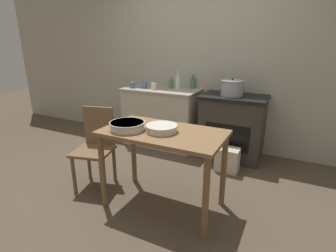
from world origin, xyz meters
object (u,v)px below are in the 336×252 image
at_px(mixing_bowl_small, 162,128).
at_px(stock_pot, 232,88).
at_px(bottle_left, 178,82).
at_px(chair, 96,145).
at_px(cup_center_right, 154,86).
at_px(flour_sack, 227,160).
at_px(stove, 232,127).
at_px(mixing_bowl_large, 127,125).
at_px(bottle_mid_left, 171,84).
at_px(work_table, 163,144).
at_px(bottle_far_left, 193,83).
at_px(cup_center, 133,85).
at_px(cup_center_left, 145,85).

bearing_deg(mixing_bowl_small, stock_pot, 79.20).
distance_m(stock_pot, bottle_left, 0.83).
bearing_deg(chair, mixing_bowl_small, -18.58).
xyz_separation_m(bottle_left, cup_center_right, (-0.33, -0.16, -0.06)).
distance_m(flour_sack, cup_center_right, 1.54).
height_order(stove, mixing_bowl_small, stove).
bearing_deg(mixing_bowl_large, bottle_mid_left, 102.52).
bearing_deg(flour_sack, work_table, -111.05).
distance_m(work_table, cup_center_right, 1.65).
bearing_deg(bottle_far_left, bottle_mid_left, -163.60).
height_order(stove, flour_sack, stove).
height_order(flour_sack, cup_center, cup_center).
relative_size(cup_center_left, cup_center_right, 0.99).
bearing_deg(bottle_far_left, chair, -106.91).
distance_m(mixing_bowl_small, cup_center_right, 1.65).
xyz_separation_m(chair, cup_center, (-0.35, 1.29, 0.46)).
distance_m(cup_center, cup_center_right, 0.36).
height_order(flour_sack, bottle_mid_left, bottle_mid_left).
xyz_separation_m(mixing_bowl_large, mixing_bowl_small, (0.32, 0.09, -0.01)).
bearing_deg(bottle_left, mixing_bowl_large, -82.09).
bearing_deg(bottle_mid_left, chair, -96.55).
bearing_deg(mixing_bowl_small, cup_center, 132.04).
distance_m(flour_sack, mixing_bowl_large, 1.50).
xyz_separation_m(cup_center, cup_center_right, (0.36, 0.03, 0.01)).
relative_size(bottle_left, bottle_mid_left, 1.75).
bearing_deg(bottle_far_left, cup_center, -156.51).
bearing_deg(stove, mixing_bowl_small, -101.89).
distance_m(mixing_bowl_small, bottle_mid_left, 1.79).
bearing_deg(work_table, mixing_bowl_large, -159.93).
relative_size(mixing_bowl_large, cup_center, 3.79).
relative_size(stove, bottle_far_left, 4.18).
distance_m(mixing_bowl_large, bottle_mid_left, 1.78).
relative_size(stock_pot, mixing_bowl_large, 0.92).
xyz_separation_m(work_table, mixing_bowl_small, (-0.00, -0.02, 0.16)).
distance_m(chair, mixing_bowl_large, 0.69).
xyz_separation_m(mixing_bowl_small, cup_center_left, (-1.05, 1.43, 0.11)).
bearing_deg(chair, bottle_mid_left, 69.59).
distance_m(stove, bottle_left, 1.03).
height_order(stove, bottle_mid_left, bottle_mid_left).
relative_size(cup_center, cup_center_right, 0.89).
bearing_deg(cup_center_right, bottle_mid_left, 55.15).
distance_m(stove, cup_center_right, 1.30).
bearing_deg(mixing_bowl_small, work_table, 84.92).
height_order(stove, stock_pot, stock_pot).
bearing_deg(work_table, bottle_mid_left, 113.53).
distance_m(bottle_far_left, cup_center_left, 0.74).
relative_size(bottle_far_left, cup_center, 2.42).
bearing_deg(chair, cup_center_left, 83.13).
bearing_deg(chair, flour_sack, 23.21).
height_order(flour_sack, mixing_bowl_large, mixing_bowl_large).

